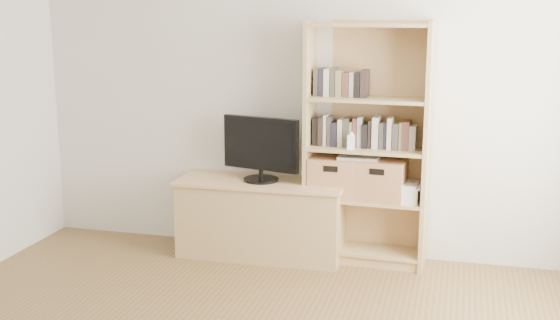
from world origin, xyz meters
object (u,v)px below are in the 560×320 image
(television, at_px, (261,149))
(baby_monitor, at_px, (351,142))
(bookshelf, at_px, (367,145))
(tv_stand, at_px, (261,220))
(basket_right, at_px, (381,179))
(basket_left, at_px, (334,176))
(laptop, at_px, (359,157))

(television, bearing_deg, baby_monitor, 11.73)
(bookshelf, distance_m, baby_monitor, 0.15)
(tv_stand, bearing_deg, television, 0.00)
(basket_right, bearing_deg, basket_left, -177.67)
(bookshelf, xyz_separation_m, baby_monitor, (-0.11, -0.10, 0.03))
(television, bearing_deg, laptop, 18.74)
(bookshelf, distance_m, basket_left, 0.36)
(basket_right, bearing_deg, television, -171.33)
(tv_stand, distance_m, bookshelf, 1.03)
(tv_stand, height_order, basket_right, basket_right)
(tv_stand, xyz_separation_m, basket_left, (0.57, 0.08, 0.37))
(television, height_order, basket_right, television)
(basket_left, distance_m, laptop, 0.25)
(bookshelf, xyz_separation_m, television, (-0.81, -0.08, -0.06))
(bookshelf, height_order, basket_right, bookshelf)
(television, height_order, baby_monitor, television)
(bookshelf, bearing_deg, basket_left, -178.81)
(tv_stand, relative_size, baby_monitor, 11.71)
(tv_stand, distance_m, basket_right, 1.00)
(bookshelf, bearing_deg, laptop, -170.05)
(basket_left, relative_size, laptop, 1.21)
(bookshelf, relative_size, laptop, 6.10)
(baby_monitor, bearing_deg, bookshelf, 29.15)
(basket_right, bearing_deg, bookshelf, 179.73)
(tv_stand, distance_m, laptop, 0.93)
(television, height_order, basket_left, television)
(basket_right, bearing_deg, laptop, -176.01)
(basket_left, xyz_separation_m, basket_right, (0.36, -0.01, 0.00))
(baby_monitor, xyz_separation_m, laptop, (0.05, 0.09, -0.13))
(bookshelf, height_order, television, bookshelf)
(laptop, bearing_deg, tv_stand, -175.32)
(basket_left, bearing_deg, bookshelf, -0.59)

